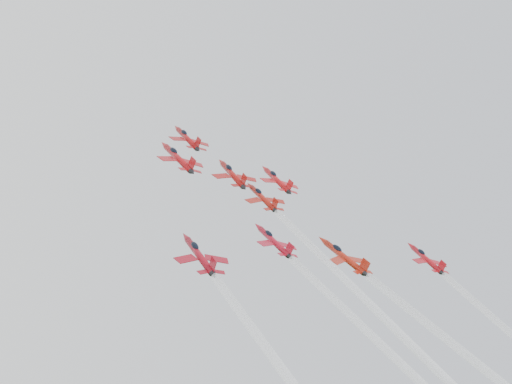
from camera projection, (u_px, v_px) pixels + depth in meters
jet_lead at (187, 138)px, 156.14m from camera, size 9.89×12.40×8.74m
jet_row2_left at (177, 157)px, 142.30m from camera, size 10.58×13.27×9.35m
jet_row2_center at (232, 174)px, 144.82m from camera, size 10.02×12.57×8.86m
jet_row2_right at (276, 179)px, 151.60m from camera, size 9.73×12.21×8.60m
jet_center at (408, 332)px, 107.07m from camera, size 8.88×80.79×54.84m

